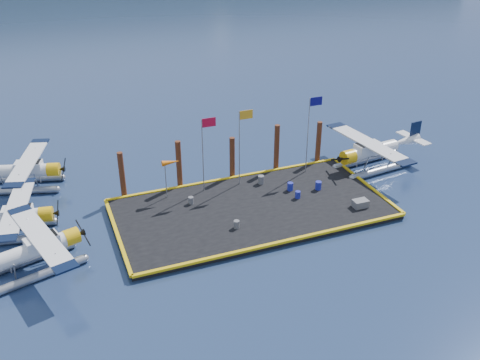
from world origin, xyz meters
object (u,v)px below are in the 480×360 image
at_px(windsock, 171,163).
at_px(piling_0, 122,176).
at_px(seaplane_b, 14,219).
at_px(seaplane_c, 25,172).
at_px(flagpole_blue, 311,124).
at_px(piling_2, 232,159).
at_px(drum_2, 290,186).
at_px(seaplane_d, 371,153).
at_px(drum_4, 318,186).
at_px(piling_4, 318,144).
at_px(seaplane_a, 38,251).
at_px(drum_1, 298,195).
at_px(piling_3, 277,149).
at_px(drum_0, 191,200).
at_px(drum_3, 237,224).
at_px(crate, 360,203).
at_px(flagpole_yellow, 242,136).
at_px(piling_1, 179,166).
at_px(drum_5, 261,180).
at_px(flagpole_red, 205,144).

relative_size(windsock, piling_0, 0.78).
xyz_separation_m(seaplane_b, seaplane_c, (0.99, 7.16, 0.05)).
height_order(flagpole_blue, piling_2, flagpole_blue).
bearing_deg(drum_2, seaplane_d, 10.61).
bearing_deg(drum_4, piling_0, 161.80).
height_order(seaplane_d, piling_4, piling_4).
relative_size(seaplane_a, piling_2, 2.32).
bearing_deg(seaplane_b, drum_2, 95.73).
bearing_deg(seaplane_a, drum_1, 78.39).
height_order(windsock, piling_3, piling_3).
distance_m(drum_0, piling_2, 5.73).
relative_size(seaplane_b, piling_3, 2.01).
height_order(drum_3, crate, drum_3).
relative_size(drum_2, crate, 0.58).
relative_size(flagpole_yellow, piling_3, 1.44).
height_order(seaplane_b, piling_2, piling_2).
bearing_deg(piling_2, crate, -49.66).
bearing_deg(flagpole_blue, drum_0, -171.35).
height_order(seaplane_b, seaplane_c, seaplane_c).
relative_size(drum_3, drum_4, 0.85).
bearing_deg(drum_3, seaplane_a, 177.13).
xyz_separation_m(seaplane_b, drum_1, (20.26, -3.03, -0.65)).
height_order(seaplane_b, piling_0, piling_0).
distance_m(drum_2, piling_0, 13.05).
height_order(flagpole_yellow, piling_0, flagpole_yellow).
relative_size(seaplane_c, seaplane_d, 0.91).
height_order(flagpole_blue, piling_1, flagpole_blue).
bearing_deg(piling_2, drum_0, -144.66).
xyz_separation_m(drum_5, piling_1, (-6.15, 2.20, 1.36)).
height_order(drum_1, flagpole_yellow, flagpole_yellow).
bearing_deg(drum_5, piling_2, 126.86).
xyz_separation_m(seaplane_b, piling_3, (20.94, 2.38, 0.82)).
bearing_deg(seaplane_c, seaplane_d, 91.81).
bearing_deg(piling_3, piling_1, 180.00).
bearing_deg(windsock, drum_0, -59.57).
height_order(drum_2, flagpole_red, flagpole_red).
xyz_separation_m(flagpole_red, piling_3, (6.79, 1.60, -2.25)).
bearing_deg(seaplane_c, piling_1, 83.83).
height_order(drum_4, drum_5, drum_5).
xyz_separation_m(seaplane_c, piling_4, (23.95, -4.78, 0.61)).
height_order(seaplane_a, drum_3, seaplane_a).
bearing_deg(drum_0, seaplane_d, 2.66).
xyz_separation_m(seaplane_d, drum_5, (-10.11, 0.28, -0.77)).
relative_size(seaplane_d, windsock, 3.16).
bearing_deg(seaplane_d, flagpole_blue, 74.16).
distance_m(drum_0, flagpole_yellow, 6.33).
bearing_deg(seaplane_c, flagpole_red, 80.62).
xyz_separation_m(piling_1, piling_4, (12.50, 0.00, -0.10)).
height_order(seaplane_b, drum_4, seaplane_b).
bearing_deg(piling_2, drum_2, -50.51).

